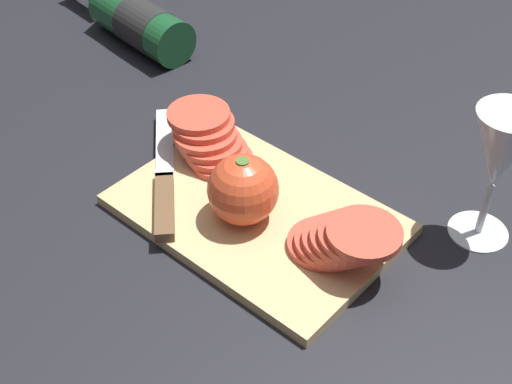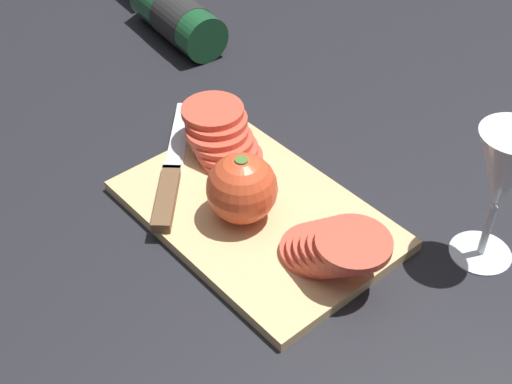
% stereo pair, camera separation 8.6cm
% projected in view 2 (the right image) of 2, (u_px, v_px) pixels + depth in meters
% --- Properties ---
extents(ground_plane, '(3.00, 3.00, 0.00)m').
position_uv_depth(ground_plane, '(295.00, 217.00, 0.89)').
color(ground_plane, black).
extents(cutting_board, '(0.34, 0.23, 0.01)m').
position_uv_depth(cutting_board, '(256.00, 214.00, 0.88)').
color(cutting_board, tan).
rests_on(cutting_board, ground_plane).
extents(wine_bottle, '(0.33, 0.10, 0.08)m').
position_uv_depth(wine_bottle, '(174.00, 15.00, 1.21)').
color(wine_bottle, '#194C28').
rests_on(wine_bottle, ground_plane).
extents(wine_glass, '(0.08, 0.08, 0.18)m').
position_uv_depth(wine_glass, '(503.00, 176.00, 0.76)').
color(wine_glass, silver).
rests_on(wine_glass, ground_plane).
extents(whole_tomato, '(0.09, 0.09, 0.09)m').
position_uv_depth(whole_tomato, '(242.00, 188.00, 0.84)').
color(whole_tomato, '#DB4C28').
rests_on(whole_tomato, cutting_board).
extents(knife, '(0.21, 0.20, 0.01)m').
position_uv_depth(knife, '(169.00, 185.00, 0.91)').
color(knife, silver).
rests_on(knife, cutting_board).
extents(tomato_slice_stack_near, '(0.13, 0.09, 0.05)m').
position_uv_depth(tomato_slice_stack_near, '(334.00, 247.00, 0.79)').
color(tomato_slice_stack_near, '#DB4C38').
rests_on(tomato_slice_stack_near, cutting_board).
extents(tomato_slice_stack_far, '(0.13, 0.10, 0.05)m').
position_uv_depth(tomato_slice_stack_far, '(221.00, 134.00, 0.95)').
color(tomato_slice_stack_far, '#DB4C38').
rests_on(tomato_slice_stack_far, cutting_board).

